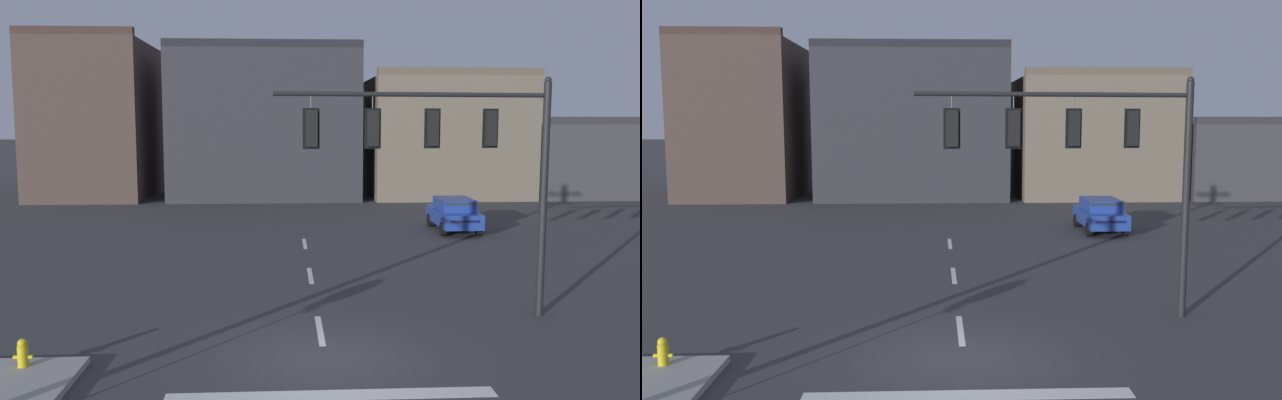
{
  "view_description": "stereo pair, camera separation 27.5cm",
  "coord_description": "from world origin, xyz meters",
  "views": [
    {
      "loc": [
        -0.89,
        -14.08,
        5.22
      ],
      "look_at": [
        0.14,
        4.5,
        3.03
      ],
      "focal_mm": 36.82,
      "sensor_mm": 36.0,
      "label": 1
    },
    {
      "loc": [
        -0.62,
        -14.09,
        5.22
      ],
      "look_at": [
        0.14,
        4.5,
        3.03
      ],
      "focal_mm": 36.82,
      "sensor_mm": 36.0,
      "label": 2
    }
  ],
  "objects": [
    {
      "name": "car_lot_nearside",
      "position": [
        7.33,
        16.97,
        0.86
      ],
      "size": [
        1.97,
        4.48,
        1.61
      ],
      "color": "navy",
      "rests_on": "ground"
    },
    {
      "name": "lane_centreline",
      "position": [
        0.0,
        2.0,
        0.0
      ],
      "size": [
        0.16,
        26.4,
        0.01
      ],
      "color": "silver",
      "rests_on": "ground"
    },
    {
      "name": "stop_bar_paint",
      "position": [
        0.0,
        -2.0,
        0.0
      ],
      "size": [
        6.4,
        0.5,
        0.01
      ],
      "primitive_type": "cube",
      "color": "silver",
      "rests_on": "ground"
    },
    {
      "name": "building_row",
      "position": [
        7.13,
        34.2,
        4.16
      ],
      "size": [
        56.9,
        13.27,
        11.22
      ],
      "color": "#473833",
      "rests_on": "ground"
    },
    {
      "name": "ground_plane",
      "position": [
        0.0,
        0.0,
        0.0
      ],
      "size": [
        400.0,
        400.0,
        0.0
      ],
      "primitive_type": "plane",
      "color": "#353538"
    },
    {
      "name": "fire_hydrant",
      "position": [
        -6.37,
        -0.53,
        0.33
      ],
      "size": [
        0.4,
        0.3,
        0.75
      ],
      "color": "gold",
      "rests_on": "ground"
    },
    {
      "name": "signal_mast_near_side",
      "position": [
        3.49,
        2.73,
        4.57
      ],
      "size": [
        7.29,
        0.89,
        6.43
      ],
      "color": "black",
      "rests_on": "ground"
    }
  ]
}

